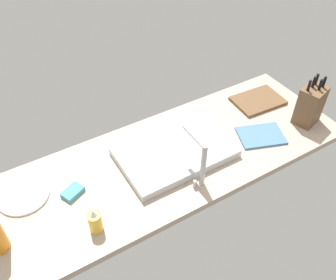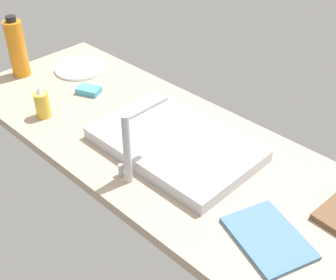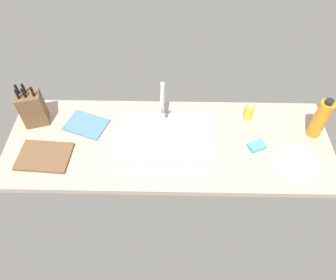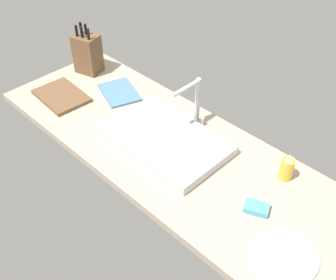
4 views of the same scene
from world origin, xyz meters
TOP-DOWN VIEW (x-y plane):
  - countertop_slab at (0.00, 0.00)cm, footprint 176.41×62.23cm
  - sink_basin at (-2.68, 0.23)cm, footprint 52.92×34.02cm
  - faucet at (-3.48, 18.52)cm, footprint 5.50×16.93cm
  - soap_bottle at (45.36, 18.86)cm, footprint 5.36×5.36cm
  - water_bottle at (79.85, 7.32)cm, footprint 7.38×7.38cm
  - dinner_plate at (65.88, -12.74)cm, footprint 22.01×22.01cm
  - dish_towel at (-46.86, 10.97)cm, footprint 26.54×22.77cm
  - dish_sponge at (47.23, -2.91)cm, footprint 10.67×9.17cm

SIDE VIEW (x-z plane):
  - countertop_slab at x=0.00cm, z-range 0.00..3.50cm
  - dinner_plate at x=65.88cm, z-range 3.50..4.70cm
  - dish_towel at x=-46.86cm, z-range 3.50..4.70cm
  - dish_sponge at x=47.23cm, z-range 3.50..5.90cm
  - sink_basin at x=-2.68cm, z-range 3.50..7.66cm
  - soap_bottle at x=45.36cm, z-range 2.60..14.83cm
  - water_bottle at x=79.85cm, z-range 2.75..28.24cm
  - faucet at x=-3.48cm, z-range 6.25..29.55cm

